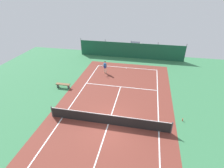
{
  "coord_description": "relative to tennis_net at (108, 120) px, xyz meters",
  "views": [
    {
      "loc": [
        2.61,
        -11.13,
        10.18
      ],
      "look_at": [
        -0.77,
        5.26,
        0.9
      ],
      "focal_mm": 28.76,
      "sensor_mm": 36.0,
      "label": 1
    }
  ],
  "objects": [
    {
      "name": "ground_plane",
      "position": [
        0.0,
        0.0,
        -0.51
      ],
      "size": [
        36.0,
        36.0,
        0.0
      ],
      "primitive_type": "plane",
      "color": "#387A4C"
    },
    {
      "name": "court_surface",
      "position": [
        0.0,
        0.0,
        -0.51
      ],
      "size": [
        11.02,
        26.6,
        0.01
      ],
      "color": "brown",
      "rests_on": "ground"
    },
    {
      "name": "tennis_net",
      "position": [
        0.0,
        0.0,
        0.0
      ],
      "size": [
        10.12,
        0.1,
        1.1
      ],
      "color": "black",
      "rests_on": "ground"
    },
    {
      "name": "back_fence",
      "position": [
        -0.0,
        16.39,
        0.16
      ],
      "size": [
        16.3,
        0.98,
        2.7
      ],
      "color": "#195138",
      "rests_on": "ground"
    },
    {
      "name": "tennis_player",
      "position": [
        -2.57,
        9.56,
        0.45
      ],
      "size": [
        0.8,
        0.68,
        1.64
      ],
      "rotation": [
        0.0,
        0.0,
        2.91
      ],
      "color": "beige",
      "rests_on": "ground"
    },
    {
      "name": "tennis_ball_near_player",
      "position": [
        -2.92,
        11.99,
        -0.48
      ],
      "size": [
        0.07,
        0.07,
        0.07
      ],
      "primitive_type": "sphere",
      "color": "#CCDB33",
      "rests_on": "ground"
    },
    {
      "name": "parked_car",
      "position": [
        0.45,
        18.47,
        0.33
      ],
      "size": [
        2.07,
        4.23,
        1.68
      ],
      "rotation": [
        0.0,
        0.0,
        -0.02
      ],
      "color": "silver",
      "rests_on": "ground"
    },
    {
      "name": "courtside_bench",
      "position": [
        -6.31,
        4.9,
        -0.14
      ],
      "size": [
        1.6,
        0.4,
        0.49
      ],
      "color": "brown",
      "rests_on": "ground"
    },
    {
      "name": "water_bottle",
      "position": [
        6.1,
        1.7,
        -0.39
      ],
      "size": [
        0.08,
        0.08,
        0.24
      ],
      "primitive_type": "cylinder",
      "color": "#D84C38",
      "rests_on": "ground"
    }
  ]
}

